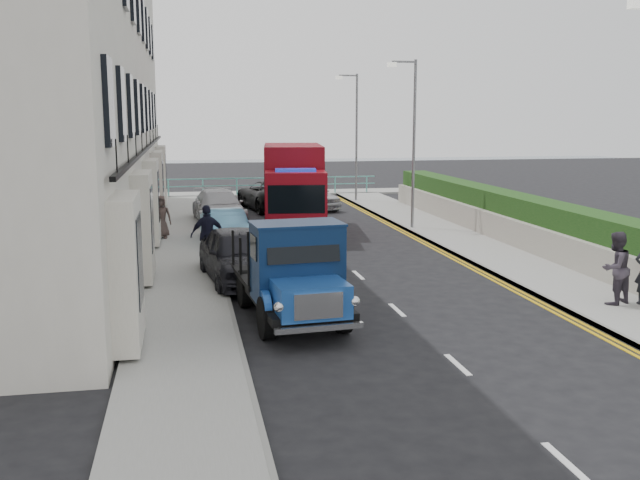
{
  "coord_description": "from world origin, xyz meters",
  "views": [
    {
      "loc": [
        -5.07,
        -14.39,
        4.73
      ],
      "look_at": [
        -1.48,
        4.41,
        1.4
      ],
      "focal_mm": 40.0,
      "sensor_mm": 36.0,
      "label": 1
    }
  ],
  "objects": [
    {
      "name": "garden_east",
      "position": [
        7.21,
        9.0,
        0.9
      ],
      "size": [
        1.45,
        28.0,
        1.75
      ],
      "color": "#B2AD9E",
      "rests_on": "ground"
    },
    {
      "name": "sea_plane",
      "position": [
        0.0,
        60.0,
        0.0
      ],
      "size": [
        120.0,
        120.0,
        0.0
      ],
      "primitive_type": "plane",
      "color": "#4F636C",
      "rests_on": "ground"
    },
    {
      "name": "parked_car_front",
      "position": [
        -3.6,
        5.8,
        0.79
      ],
      "size": [
        2.41,
        4.84,
        1.58
      ],
      "primitive_type": "imported",
      "rotation": [
        0.0,
        0.0,
        0.12
      ],
      "color": "black",
      "rests_on": "ground"
    },
    {
      "name": "pavement_west",
      "position": [
        -5.2,
        9.0,
        0.06
      ],
      "size": [
        2.4,
        38.0,
        0.12
      ],
      "primitive_type": "cube",
      "color": "gray",
      "rests_on": "ground"
    },
    {
      "name": "seafront_railing",
      "position": [
        0.0,
        28.2,
        0.58
      ],
      "size": [
        13.0,
        0.08,
        1.11
      ],
      "color": "#59B2A5",
      "rests_on": "ground"
    },
    {
      "name": "parked_car_mid",
      "position": [
        -3.6,
        12.0,
        0.65
      ],
      "size": [
        1.85,
        4.1,
        1.31
      ],
      "primitive_type": "imported",
      "rotation": [
        0.0,
        0.0,
        0.12
      ],
      "color": "#62A9D3",
      "rests_on": "ground"
    },
    {
      "name": "pavement_east",
      "position": [
        5.3,
        9.0,
        0.06
      ],
      "size": [
        2.6,
        38.0,
        0.12
      ],
      "primitive_type": "cube",
      "color": "gray",
      "rests_on": "ground"
    },
    {
      "name": "lamp_far",
      "position": [
        4.18,
        24.0,
        4.0
      ],
      "size": [
        1.23,
        0.18,
        7.0
      ],
      "color": "slate",
      "rests_on": "ground"
    },
    {
      "name": "pedestrian_west_far",
      "position": [
        -6.0,
        13.22,
        0.94
      ],
      "size": [
        0.84,
        0.58,
        1.64
      ],
      "primitive_type": "imported",
      "rotation": [
        0.0,
        0.0,
        -0.07
      ],
      "color": "#453632",
      "rests_on": "pavement_west"
    },
    {
      "name": "pedestrian_west_near",
      "position": [
        -4.4,
        7.96,
        1.06
      ],
      "size": [
        1.17,
        0.68,
        1.88
      ],
      "primitive_type": "imported",
      "rotation": [
        0.0,
        0.0,
        3.36
      ],
      "color": "black",
      "rests_on": "pavement_west"
    },
    {
      "name": "promenade",
      "position": [
        0.0,
        29.0,
        0.06
      ],
      "size": [
        30.0,
        2.5,
        0.12
      ],
      "primitive_type": "cube",
      "color": "gray",
      "rests_on": "ground"
    },
    {
      "name": "ground",
      "position": [
        0.0,
        0.0,
        0.0
      ],
      "size": [
        120.0,
        120.0,
        0.0
      ],
      "primitive_type": "plane",
      "color": "black",
      "rests_on": "ground"
    },
    {
      "name": "seafront_car_right",
      "position": [
        1.27,
        21.63,
        0.72
      ],
      "size": [
        2.97,
        4.57,
        1.45
      ],
      "primitive_type": "imported",
      "rotation": [
        0.0,
        0.0,
        0.33
      ],
      "color": "silver",
      "rests_on": "ground"
    },
    {
      "name": "red_lorry",
      "position": [
        -0.68,
        14.4,
        1.89
      ],
      "size": [
        3.1,
        7.02,
        3.56
      ],
      "rotation": [
        0.0,
        0.0,
        -0.12
      ],
      "color": "black",
      "rests_on": "ground"
    },
    {
      "name": "lamp_mid",
      "position": [
        4.18,
        14.0,
        4.0
      ],
      "size": [
        1.23,
        0.18,
        7.0
      ],
      "color": "slate",
      "rests_on": "ground"
    },
    {
      "name": "bedford_lorry",
      "position": [
        -2.66,
        1.22,
        1.09
      ],
      "size": [
        2.38,
        5.15,
        2.37
      ],
      "rotation": [
        0.0,
        0.0,
        0.09
      ],
      "color": "black",
      "rests_on": "ground"
    },
    {
      "name": "parked_car_rear",
      "position": [
        -3.6,
        17.42,
        0.74
      ],
      "size": [
        2.41,
        5.24,
        1.48
      ],
      "primitive_type": "imported",
      "rotation": [
        0.0,
        0.0,
        0.07
      ],
      "color": "#A9AAAD",
      "rests_on": "ground"
    },
    {
      "name": "terrace_west",
      "position": [
        -9.47,
        13.0,
        7.17
      ],
      "size": [
        6.31,
        30.2,
        14.25
      ],
      "color": "silver",
      "rests_on": "ground"
    },
    {
      "name": "pedestrian_east_far",
      "position": [
        5.33,
        1.15,
        1.03
      ],
      "size": [
        1.08,
        0.97,
        1.82
      ],
      "primitive_type": "imported",
      "rotation": [
        0.0,
        0.0,
        3.52
      ],
      "color": "#3B333F",
      "rests_on": "pavement_east"
    },
    {
      "name": "seafront_car_left",
      "position": [
        -0.72,
        21.88,
        0.76
      ],
      "size": [
        3.44,
        5.8,
        1.51
      ],
      "primitive_type": "imported",
      "rotation": [
        0.0,
        0.0,
        3.32
      ],
      "color": "black",
      "rests_on": "ground"
    }
  ]
}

